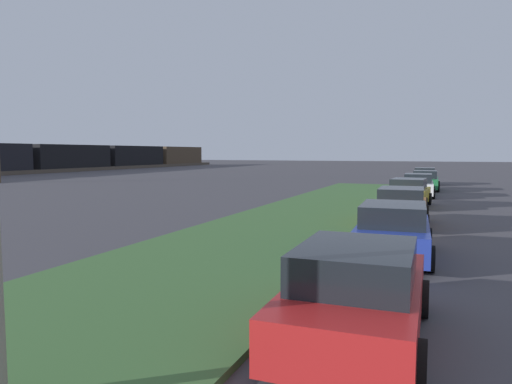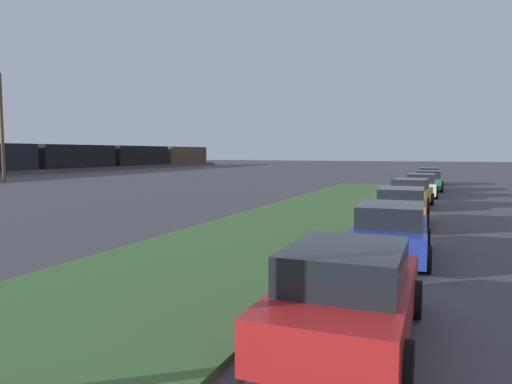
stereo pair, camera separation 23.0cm
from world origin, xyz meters
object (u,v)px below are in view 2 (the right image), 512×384
(parked_car_yellow, at_px, (411,193))
(parked_car_black, at_px, (429,176))
(parked_car_red, at_px, (347,294))
(distant_utility_pole, at_px, (2,128))
(parked_car_blue, at_px, (391,232))
(parked_car_orange, at_px, (402,207))
(parked_car_green, at_px, (429,181))
(parked_car_white, at_px, (421,186))

(parked_car_yellow, distance_m, parked_car_black, 17.96)
(parked_car_red, relative_size, distant_utility_pole, 0.43)
(parked_car_blue, height_order, parked_car_yellow, same)
(parked_car_red, bearing_deg, parked_car_yellow, 0.35)
(parked_car_yellow, bearing_deg, parked_car_black, 2.40)
(parked_car_orange, height_order, parked_car_yellow, same)
(parked_car_yellow, relative_size, parked_car_black, 1.02)
(parked_car_blue, xyz_separation_m, parked_car_black, (30.40, 0.28, 0.00))
(parked_car_red, distance_m, parked_car_orange, 11.72)
(parked_car_blue, height_order, parked_car_green, same)
(parked_car_red, distance_m, parked_car_blue, 5.89)
(parked_car_red, distance_m, parked_car_green, 29.64)
(parked_car_yellow, height_order, parked_car_white, same)
(parked_car_green, bearing_deg, parked_car_black, 1.73)
(parked_car_orange, relative_size, distant_utility_pole, 0.44)
(parked_car_orange, xyz_separation_m, parked_car_green, (17.93, -0.25, 0.00))
(parked_car_black, bearing_deg, parked_car_blue, -179.23)
(parked_car_blue, xyz_separation_m, parked_car_white, (18.39, 0.26, 0.00))
(parked_car_red, distance_m, parked_car_white, 24.29)
(parked_car_white, height_order, distant_utility_pole, distant_utility_pole)
(distant_utility_pole, bearing_deg, parked_car_blue, -116.48)
(parked_car_yellow, xyz_separation_m, parked_car_white, (5.95, -0.17, 0.00))
(parked_car_blue, xyz_separation_m, parked_car_orange, (5.82, 0.27, 0.00))
(parked_car_red, xyz_separation_m, parked_car_white, (24.28, 0.31, 0.00))
(parked_car_orange, xyz_separation_m, parked_car_black, (24.58, 0.01, 0.00))
(parked_car_orange, relative_size, parked_car_yellow, 0.99)
(parked_car_red, bearing_deg, parked_car_black, -0.62)
(parked_car_white, distance_m, parked_car_black, 12.00)
(parked_car_yellow, bearing_deg, parked_car_blue, -175.15)
(parked_car_black, bearing_deg, parked_car_white, -179.68)
(parked_car_black, relative_size, distant_utility_pole, 0.43)
(parked_car_blue, xyz_separation_m, distant_utility_pole, (18.34, 36.81, 4.28))
(parked_car_red, distance_m, distant_utility_pole, 44.31)
(parked_car_green, bearing_deg, parked_car_white, 176.88)
(parked_car_red, height_order, parked_car_green, same)
(parked_car_yellow, xyz_separation_m, parked_car_green, (11.31, -0.41, 0.00))
(parked_car_red, relative_size, parked_car_orange, 0.99)
(parked_car_yellow, bearing_deg, parked_car_orange, -175.72)
(parked_car_black, distance_m, distant_utility_pole, 38.71)
(distant_utility_pole, bearing_deg, parked_car_green, -81.63)
(parked_car_yellow, distance_m, parked_car_green, 11.32)
(parked_car_yellow, bearing_deg, parked_car_white, 1.28)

